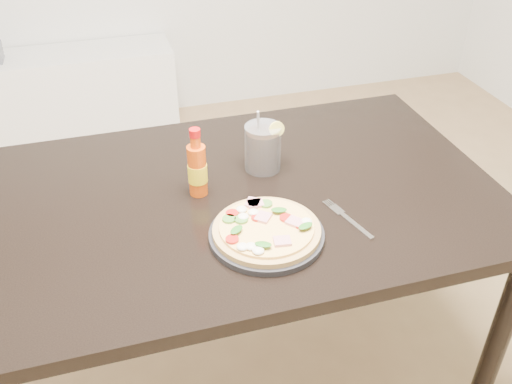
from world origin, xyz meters
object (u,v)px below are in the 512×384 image
object	(u,v)px
plate	(267,235)
media_console	(49,98)
dining_table	(244,216)
fork	(346,218)
hot_sauce_bottle	(197,169)
cola_cup	(263,149)
pizza	(266,229)

from	to	relation	value
plate	media_console	world-z (taller)	plate
dining_table	fork	distance (m)	0.30
plate	fork	xyz separation A→B (m)	(0.22, 0.02, -0.01)
fork	media_console	size ratio (longest dim) A/B	0.13
dining_table	media_console	bearing A→B (deg)	107.98
hot_sauce_bottle	cola_cup	distance (m)	0.22
plate	cola_cup	bearing A→B (deg)	74.66
dining_table	plate	bearing A→B (deg)	-89.56
cola_cup	fork	world-z (taller)	cola_cup
pizza	fork	size ratio (longest dim) A/B	1.43
plate	pizza	world-z (taller)	pizza
plate	hot_sauce_bottle	xyz separation A→B (m)	(-0.12, 0.24, 0.07)
pizza	fork	distance (m)	0.22
media_console	plate	bearing A→B (deg)	-73.64
dining_table	cola_cup	distance (m)	0.20
media_console	hot_sauce_bottle	bearing A→B (deg)	-75.08
hot_sauce_bottle	media_console	size ratio (longest dim) A/B	0.14
pizza	hot_sauce_bottle	distance (m)	0.27
dining_table	plate	world-z (taller)	plate
pizza	cola_cup	bearing A→B (deg)	74.36
dining_table	fork	bearing A→B (deg)	-40.67
dining_table	cola_cup	world-z (taller)	cola_cup
pizza	media_console	size ratio (longest dim) A/B	0.19
hot_sauce_bottle	cola_cup	xyz separation A→B (m)	(0.21, 0.07, -0.01)
pizza	media_console	world-z (taller)	pizza
plate	media_console	distance (m)	2.26
hot_sauce_bottle	media_console	xyz separation A→B (m)	(-0.50, 1.87, -0.58)
cola_cup	fork	bearing A→B (deg)	-65.40
dining_table	pizza	size ratio (longest dim) A/B	5.28
cola_cup	media_console	distance (m)	2.01
pizza	hot_sauce_bottle	xyz separation A→B (m)	(-0.12, 0.24, 0.05)
cola_cup	plate	bearing A→B (deg)	-105.34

